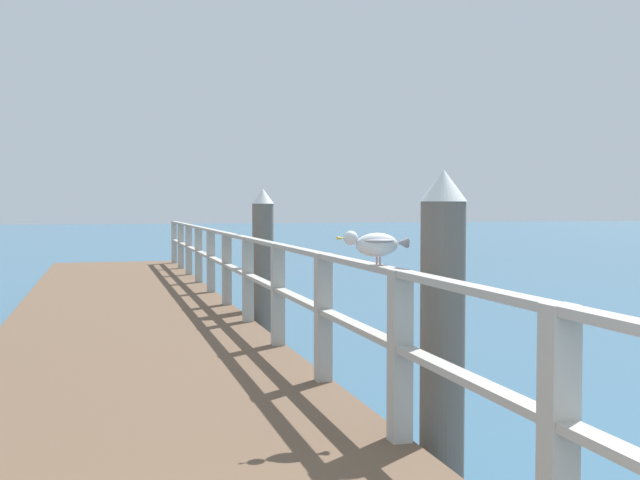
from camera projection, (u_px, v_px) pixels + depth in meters
name	position (u px, v px, depth m)	size (l,w,h in m)	color
pier_deck	(129.00, 334.00, 9.80)	(2.87, 19.73, 0.44)	brown
pier_railing	(236.00, 264.00, 10.12)	(0.12, 18.25, 1.00)	#B2ADA3
dock_piling_near	(443.00, 331.00, 4.91)	(0.29, 0.29, 2.04)	#6B6056
dock_piling_far	(263.00, 265.00, 10.38)	(0.29, 0.29, 2.04)	#6B6056
seagull_foreground	(376.00, 243.00, 4.94)	(0.48, 0.19, 0.21)	white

